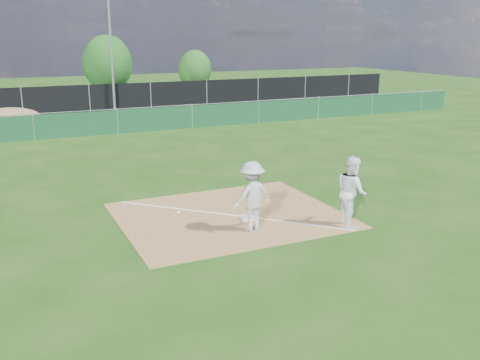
% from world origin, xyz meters
% --- Properties ---
extents(ground, '(90.00, 90.00, 0.00)m').
position_xyz_m(ground, '(0.00, 10.00, 0.00)').
color(ground, '#1B420E').
rests_on(ground, ground).
extents(infield_dirt, '(6.00, 5.00, 0.02)m').
position_xyz_m(infield_dirt, '(0.00, 1.00, 0.01)').
color(infield_dirt, olive).
rests_on(infield_dirt, ground).
extents(foul_line, '(5.01, 5.01, 0.01)m').
position_xyz_m(foul_line, '(0.00, 1.00, 0.03)').
color(foul_line, white).
rests_on(foul_line, infield_dirt).
extents(green_fence, '(44.00, 0.05, 1.20)m').
position_xyz_m(green_fence, '(0.00, 15.00, 0.60)').
color(green_fence, '#0F381E').
rests_on(green_fence, ground).
extents(dirt_mound, '(3.38, 2.60, 1.17)m').
position_xyz_m(dirt_mound, '(-5.00, 18.50, 0.58)').
color(dirt_mound, olive).
rests_on(dirt_mound, ground).
extents(black_fence, '(46.00, 0.04, 1.80)m').
position_xyz_m(black_fence, '(0.00, 23.00, 0.90)').
color(black_fence, black).
rests_on(black_fence, ground).
extents(parking_lot, '(46.00, 9.00, 0.01)m').
position_xyz_m(parking_lot, '(0.00, 28.00, 0.01)').
color(parking_lot, black).
rests_on(parking_lot, ground).
extents(light_pole, '(0.16, 0.16, 8.00)m').
position_xyz_m(light_pole, '(1.50, 22.70, 4.00)').
color(light_pole, slate).
rests_on(light_pole, ground).
extents(first_base, '(0.39, 0.39, 0.07)m').
position_xyz_m(first_base, '(0.32, 0.49, 0.06)').
color(first_base, silver).
rests_on(first_base, infield_dirt).
extents(play_at_first, '(2.67, 0.89, 1.81)m').
position_xyz_m(play_at_first, '(0.06, -0.28, 0.92)').
color(play_at_first, silver).
rests_on(play_at_first, infield_dirt).
extents(runner, '(0.89, 1.04, 1.87)m').
position_xyz_m(runner, '(2.62, -1.02, 0.94)').
color(runner, white).
rests_on(runner, ground).
extents(car_mid, '(4.56, 2.91, 1.42)m').
position_xyz_m(car_mid, '(-1.07, 26.69, 0.72)').
color(car_mid, black).
rests_on(car_mid, parking_lot).
extents(car_right, '(5.10, 2.46, 1.43)m').
position_xyz_m(car_right, '(4.96, 26.56, 0.73)').
color(car_right, black).
rests_on(car_right, parking_lot).
extents(tree_mid, '(4.09, 4.09, 4.85)m').
position_xyz_m(tree_mid, '(3.47, 34.00, 2.50)').
color(tree_mid, '#382316').
rests_on(tree_mid, ground).
extents(tree_right, '(2.98, 2.98, 3.53)m').
position_xyz_m(tree_right, '(11.26, 34.12, 1.82)').
color(tree_right, '#382316').
rests_on(tree_right, ground).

